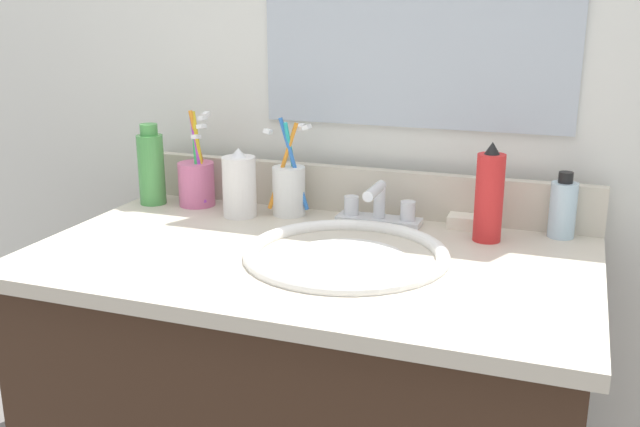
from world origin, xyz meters
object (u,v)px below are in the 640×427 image
faucet (378,210)px  soap_bar (466,222)px  bottle_toner_green (151,167)px  cup_white_ceramic (289,188)px  bottle_lotion_white (239,186)px  bottle_spray_red (489,196)px  bottle_gel_clear (563,208)px  cup_pink (197,181)px

faucet → soap_bar: faucet is taller
bottle_toner_green → cup_white_ceramic: 0.30m
bottle_lotion_white → soap_bar: bottle_lotion_white is taller
cup_white_ceramic → faucet: bearing=-1.3°
bottle_spray_red → bottle_lotion_white: bottle_spray_red is taller
bottle_gel_clear → cup_pink: 0.71m
bottle_lotion_white → cup_pink: (-0.12, 0.04, -0.01)m
bottle_toner_green → cup_pink: bearing=11.9°
bottle_toner_green → soap_bar: bottle_toner_green is taller
bottle_gel_clear → cup_pink: size_ratio=0.60×
bottle_toner_green → soap_bar: (0.64, 0.05, -0.07)m
faucet → bottle_toner_green: bearing=-178.1°
bottle_spray_red → soap_bar: (-0.05, 0.06, -0.07)m
bottle_spray_red → soap_bar: bottle_spray_red is taller
bottle_spray_red → bottle_gel_clear: size_ratio=1.48×
bottle_spray_red → bottle_gel_clear: bearing=28.3°
cup_white_ceramic → cup_pink: bearing=-179.8°
faucet → bottle_gel_clear: (0.33, 0.04, 0.02)m
bottle_lotion_white → cup_pink: 0.12m
bottle_spray_red → cup_pink: bearing=176.9°
faucet → cup_pink: 0.39m
bottle_lotion_white → soap_bar: size_ratio=2.10×
bottle_lotion_white → cup_white_ceramic: (0.09, 0.04, -0.01)m
bottle_gel_clear → bottle_lotion_white: bottle_lotion_white is taller
cup_pink → bottle_gel_clear: bearing=2.7°
faucet → bottle_toner_green: size_ratio=0.96×
soap_bar → bottle_toner_green: bearing=-175.7°
faucet → bottle_spray_red: 0.21m
faucet → cup_pink: size_ratio=0.81×
bottle_spray_red → bottle_gel_clear: 0.14m
bottle_gel_clear → soap_bar: 0.17m
bottle_gel_clear → cup_white_ceramic: size_ratio=0.62×
cup_pink → bottle_toner_green: bearing=-168.1°
faucet → soap_bar: size_ratio=2.50×
bottle_spray_red → cup_white_ceramic: size_ratio=0.92×
cup_white_ceramic → soap_bar: size_ratio=2.99×
bottle_gel_clear → cup_white_ceramic: bearing=-176.3°
bottle_spray_red → cup_pink: 0.59m
cup_pink → soap_bar: size_ratio=3.07×
bottle_lotion_white → faucet: bearing=8.1°
bottle_gel_clear → bottle_lotion_white: size_ratio=0.88×
bottle_spray_red → bottle_lotion_white: (-0.47, -0.01, -0.02)m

